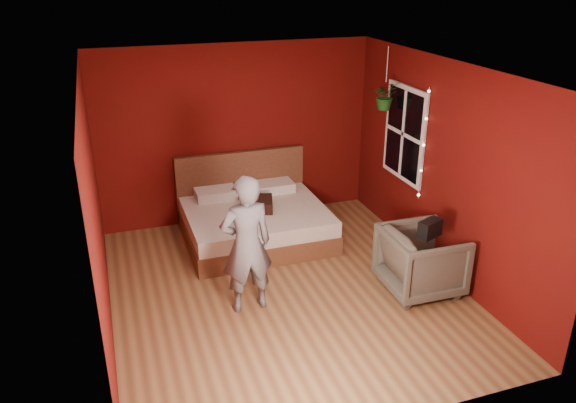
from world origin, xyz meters
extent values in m
plane|color=olive|center=(0.00, 0.00, 0.00)|extent=(4.50, 4.50, 0.00)
cube|color=#560909|center=(0.00, 2.26, 1.30)|extent=(4.00, 0.02, 2.60)
cube|color=#560909|center=(0.00, -2.26, 1.30)|extent=(4.00, 0.02, 2.60)
cube|color=#560909|center=(-2.01, 0.00, 1.30)|extent=(0.02, 4.50, 2.60)
cube|color=#560909|center=(2.01, 0.00, 1.30)|extent=(0.02, 4.50, 2.60)
cube|color=white|center=(0.00, 0.00, 2.61)|extent=(4.00, 4.50, 0.02)
cube|color=white|center=(1.97, 0.90, 1.50)|extent=(0.04, 0.97, 1.27)
cube|color=black|center=(1.96, 0.90, 1.50)|extent=(0.02, 0.85, 1.15)
cube|color=white|center=(1.95, 0.90, 1.50)|extent=(0.03, 0.05, 1.15)
cube|color=white|center=(1.95, 0.90, 1.50)|extent=(0.03, 0.85, 0.05)
cylinder|color=silver|center=(1.94, 0.38, 1.50)|extent=(0.01, 0.01, 1.45)
sphere|color=#FFF2CC|center=(1.94, 0.38, 0.83)|extent=(0.04, 0.04, 0.04)
sphere|color=#FFF2CC|center=(1.94, 0.38, 1.16)|extent=(0.04, 0.04, 0.04)
sphere|color=#FFF2CC|center=(1.94, 0.38, 1.50)|extent=(0.04, 0.04, 0.04)
sphere|color=#FFF2CC|center=(1.94, 0.38, 1.84)|extent=(0.04, 0.04, 0.04)
sphere|color=#FFF2CC|center=(1.94, 0.38, 2.17)|extent=(0.04, 0.04, 0.04)
cube|color=brown|center=(0.02, 1.38, 0.13)|extent=(1.92, 1.64, 0.27)
cube|color=beige|center=(0.02, 1.38, 0.38)|extent=(1.89, 1.60, 0.21)
cube|color=brown|center=(0.02, 2.16, 0.53)|extent=(1.92, 0.08, 1.06)
cube|color=silver|center=(-0.41, 1.93, 0.55)|extent=(0.58, 0.37, 0.13)
cube|color=silver|center=(0.45, 1.93, 0.55)|extent=(0.58, 0.37, 0.13)
imported|color=slate|center=(-0.52, -0.20, 0.80)|extent=(0.60, 0.41, 1.59)
imported|color=#5E594A|center=(1.50, -0.49, 0.39)|extent=(0.88, 0.85, 0.78)
cube|color=black|center=(1.47, -0.64, 0.88)|extent=(0.31, 0.23, 0.20)
cube|color=black|center=(0.04, 1.36, 0.56)|extent=(0.52, 0.52, 0.15)
cylinder|color=silver|center=(1.81, 1.20, 2.37)|extent=(0.01, 0.01, 0.46)
imported|color=#1E5D1A|center=(1.81, 1.20, 1.95)|extent=(0.38, 0.34, 0.37)
camera|label=1|loc=(-1.83, -5.43, 3.61)|focal=35.00mm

